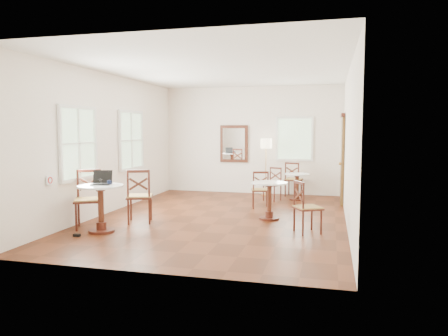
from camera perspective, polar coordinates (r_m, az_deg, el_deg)
name	(u,v)px	position (r m, az deg, el deg)	size (l,w,h in m)	color
ground	(220,218)	(8.83, -0.48, -6.65)	(7.00, 7.00, 0.00)	#4F200D
room_shell	(221,126)	(8.92, -0.42, 5.69)	(5.02, 7.02, 3.01)	white
cafe_table_near	(101,203)	(7.83, -16.16, -4.54)	(0.79, 0.79, 0.84)	#491D12
cafe_table_mid	(269,196)	(8.63, 6.09, -3.80)	(0.72, 0.72, 0.76)	#491D12
cafe_table_back	(297,184)	(11.09, 9.71, -2.08)	(0.64, 0.64, 0.68)	#491D12
chair_near_a	(140,196)	(8.43, -11.24, -3.70)	(0.62, 0.62, 1.05)	#491D12
chair_near_b	(89,199)	(8.23, -17.66, -4.00)	(0.66, 0.66, 1.07)	#491D12
chair_mid_a	(260,190)	(9.83, 4.88, -2.90)	(0.48, 0.48, 0.87)	#491D12
chair_mid_b	(306,207)	(7.61, 10.97, -5.17)	(0.58, 0.58, 0.92)	#491D12
chair_back_a	(293,179)	(11.67, 9.26, -1.49)	(0.50, 0.50, 0.94)	#491D12
chair_back_b	(273,184)	(10.92, 6.53, -2.15)	(0.51, 0.51, 0.84)	#491D12
floor_lamp	(266,147)	(11.65, 5.65, 2.78)	(0.30, 0.30, 1.56)	#BF8C3F
laptop	(102,181)	(7.91, -16.03, -1.66)	(0.41, 0.37, 0.24)	black
mouse	(102,184)	(7.77, -16.04, -2.11)	(0.09, 0.06, 0.03)	black
navy_mug	(109,182)	(7.81, -15.12, -1.88)	(0.10, 0.07, 0.08)	#101936
water_glass	(101,182)	(7.78, -16.18, -1.81)	(0.07, 0.07, 0.11)	white
power_adapter	(77,235)	(7.74, -19.10, -8.49)	(0.11, 0.07, 0.05)	black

